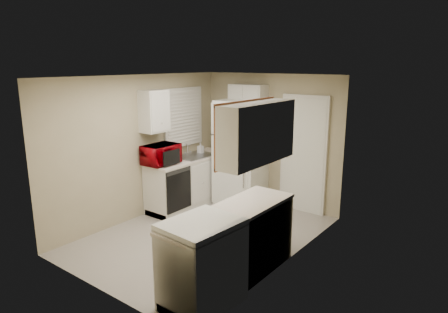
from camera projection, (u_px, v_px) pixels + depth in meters
The scene contains 19 objects.
floor at pixel (204, 235), 6.14m from camera, with size 3.80×3.80×0.00m, color beige.
ceiling at pixel (202, 76), 5.59m from camera, with size 3.80×3.80×0.00m, color white.
wall_left at pixel (140, 147), 6.69m from camera, with size 3.80×3.80×0.00m, color tan.
wall_right at pixel (288, 175), 5.04m from camera, with size 3.80×3.80×0.00m, color tan.
wall_back at pixel (270, 140), 7.34m from camera, with size 2.80×2.80×0.00m, color tan.
wall_front at pixel (92, 192), 4.40m from camera, with size 2.80×2.80×0.00m, color tan.
left_counter at pixel (190, 181), 7.39m from camera, with size 0.60×1.80×0.90m, color silver.
dishwasher at pixel (179, 190), 6.74m from camera, with size 0.03×0.58×0.72m, color black.
sink at pixel (195, 158), 7.41m from camera, with size 0.54×0.74×0.16m, color gray.
microwave at pixel (161, 156), 6.77m from camera, with size 0.34×0.61×0.40m, color #820007.
soap_bottle at pixel (201, 148), 7.58m from camera, with size 0.09×0.10×0.21m, color silver.
window_blinds at pixel (184, 117), 7.39m from camera, with size 0.10×0.98×1.08m, color silver.
upper_cabinet_left at pixel (154, 111), 6.63m from camera, with size 0.30×0.45×0.70m, color silver.
refrigerator at pixel (242, 153), 7.34m from camera, with size 0.80×0.77×1.94m, color white.
cabinet_over_fridge at pixel (248, 96), 7.27m from camera, with size 0.70×0.30×0.40m, color silver.
interior_door at pixel (303, 155), 6.94m from camera, with size 0.86×0.06×2.08m, color white.
right_counter at pixel (231, 246), 4.77m from camera, with size 0.60×2.00×0.90m, color silver.
stove at pixel (202, 263), 4.29m from camera, with size 0.65×0.80×0.98m, color white.
upper_cabinet_right at pixel (258, 133), 4.60m from camera, with size 0.30×1.20×0.70m, color silver.
Camera 1 is at (3.69, -4.35, 2.60)m, focal length 32.00 mm.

